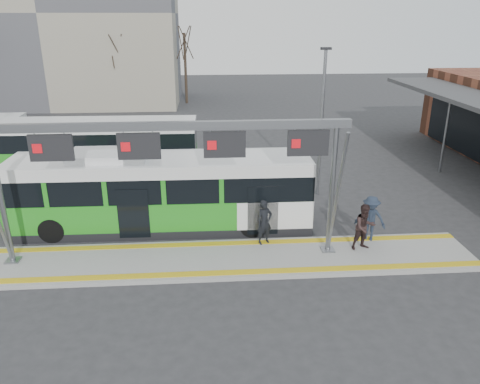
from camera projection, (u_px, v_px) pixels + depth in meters
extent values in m
plane|color=#2D2D30|center=(187.00, 262.00, 17.75)|extent=(120.00, 120.00, 0.00)
cube|color=gray|center=(187.00, 260.00, 17.73)|extent=(22.00, 3.00, 0.15)
cube|color=gray|center=(116.00, 190.00, 24.92)|extent=(20.00, 3.00, 0.15)
cube|color=gold|center=(188.00, 245.00, 18.77)|extent=(22.00, 0.35, 0.02)
cube|color=gold|center=(186.00, 274.00, 16.63)|extent=(22.00, 0.35, 0.02)
cube|color=gold|center=(120.00, 181.00, 25.96)|extent=(20.00, 0.35, 0.02)
cylinder|color=slate|center=(1.00, 198.00, 16.64)|extent=(0.20, 0.20, 5.05)
cube|color=slate|center=(13.00, 260.00, 17.53)|extent=(0.50, 0.50, 0.06)
cylinder|color=slate|center=(332.00, 190.00, 17.47)|extent=(0.20, 0.20, 5.05)
cube|color=slate|center=(328.00, 249.00, 18.35)|extent=(0.50, 0.50, 0.06)
cylinder|color=slate|center=(337.00, 197.00, 16.81)|extent=(0.12, 1.46, 4.90)
cube|color=slate|center=(167.00, 126.00, 16.16)|extent=(13.00, 0.25, 0.30)
cube|color=black|center=(51.00, 148.00, 16.13)|extent=(1.50, 0.12, 0.95)
cube|color=red|center=(37.00, 149.00, 16.04)|extent=(0.32, 0.02, 0.32)
cube|color=black|center=(139.00, 146.00, 16.34)|extent=(1.50, 0.12, 0.95)
cube|color=red|center=(126.00, 147.00, 16.24)|extent=(0.32, 0.02, 0.32)
cube|color=black|center=(225.00, 145.00, 16.55)|extent=(1.50, 0.12, 0.95)
cube|color=red|center=(212.00, 145.00, 16.45)|extent=(0.32, 0.02, 0.32)
cube|color=black|center=(308.00, 143.00, 16.75)|extent=(1.50, 0.12, 0.95)
cube|color=red|center=(296.00, 144.00, 16.65)|extent=(0.32, 0.02, 0.32)
cylinder|color=slate|center=(445.00, 136.00, 27.34)|extent=(0.14, 0.14, 4.30)
cube|color=gray|center=(56.00, 13.00, 47.19)|extent=(24.00, 12.00, 18.00)
cube|color=black|center=(164.00, 223.00, 20.68)|extent=(12.74, 2.86, 0.37)
cube|color=#248B1E|center=(163.00, 206.00, 20.40)|extent=(12.74, 2.86, 1.22)
cube|color=black|center=(161.00, 182.00, 19.99)|extent=(12.74, 2.78, 1.06)
cube|color=white|center=(160.00, 164.00, 19.71)|extent=(12.74, 2.86, 0.53)
cube|color=orange|center=(309.00, 164.00, 20.11)|extent=(0.07, 1.89, 0.30)
cube|color=white|center=(109.00, 155.00, 19.44)|extent=(3.20, 1.93, 0.32)
cylinder|color=black|center=(52.00, 230.00, 19.18)|extent=(1.06, 0.33, 1.06)
cylinder|color=black|center=(68.00, 208.00, 21.42)|extent=(1.06, 0.33, 1.06)
cylinder|color=black|center=(252.00, 225.00, 19.65)|extent=(1.06, 0.33, 1.06)
cylinder|color=black|center=(248.00, 203.00, 21.89)|extent=(1.06, 0.33, 1.06)
cube|color=black|center=(92.00, 169.00, 27.85)|extent=(12.58, 2.95, 0.37)
cube|color=#248B1E|center=(90.00, 157.00, 27.58)|extent=(12.58, 2.95, 1.20)
cube|color=black|center=(88.00, 138.00, 27.18)|extent=(12.58, 2.87, 1.04)
cube|color=white|center=(86.00, 125.00, 26.90)|extent=(12.58, 2.95, 0.52)
cylinder|color=black|center=(7.00, 171.00, 26.43)|extent=(1.05, 0.34, 1.04)
cylinder|color=black|center=(23.00, 159.00, 28.63)|extent=(1.05, 0.34, 1.04)
cylinder|color=black|center=(152.00, 169.00, 26.81)|extent=(1.05, 0.34, 1.04)
cylinder|color=black|center=(157.00, 157.00, 29.01)|extent=(1.05, 0.34, 1.04)
imported|color=black|center=(264.00, 222.00, 18.61)|extent=(0.79, 0.67, 1.83)
imported|color=#2C1E1D|center=(364.00, 227.00, 18.16)|extent=(1.03, 0.88, 1.86)
imported|color=#1F2938|center=(370.00, 218.00, 18.90)|extent=(1.41, 1.20, 1.89)
cylinder|color=#382B21|center=(118.00, 77.00, 44.40)|extent=(0.28, 0.28, 6.57)
cylinder|color=#382B21|center=(186.00, 69.00, 48.76)|extent=(0.28, 0.28, 7.13)
cylinder|color=slate|center=(321.00, 125.00, 23.24)|extent=(0.16, 0.16, 7.33)
cube|color=black|center=(326.00, 48.00, 21.95)|extent=(0.50, 0.25, 0.12)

